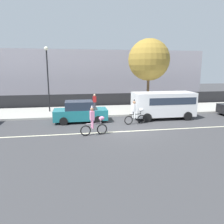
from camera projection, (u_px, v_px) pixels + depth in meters
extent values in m
plane|color=#38383A|center=(127.00, 129.00, 15.01)|extent=(80.00, 80.00, 0.00)
cube|color=beige|center=(129.00, 131.00, 14.53)|extent=(36.00, 0.14, 0.01)
cube|color=#9E9B93|center=(111.00, 110.00, 21.27)|extent=(60.00, 5.00, 0.15)
cube|color=black|center=(107.00, 100.00, 23.95)|extent=(40.00, 0.08, 1.40)
cube|color=#99939E|center=(97.00, 75.00, 31.74)|extent=(28.00, 8.00, 6.41)
torus|color=black|center=(102.00, 129.00, 13.79)|extent=(0.67, 0.16, 0.67)
torus|color=black|center=(86.00, 131.00, 13.48)|extent=(0.67, 0.16, 0.67)
cylinder|color=silver|center=(94.00, 123.00, 13.56)|extent=(0.96, 0.18, 0.05)
cylinder|color=silver|center=(91.00, 122.00, 13.50)|extent=(0.04, 0.04, 0.18)
cylinder|color=silver|center=(100.00, 121.00, 13.66)|extent=(0.04, 0.04, 0.23)
cylinder|color=silver|center=(100.00, 119.00, 13.64)|extent=(0.10, 0.50, 0.03)
ellipsoid|color=pink|center=(102.00, 118.00, 13.65)|extent=(0.38, 0.25, 0.24)
cube|color=pink|center=(92.00, 116.00, 13.43)|extent=(0.28, 0.35, 0.56)
sphere|color=#9E7051|center=(92.00, 109.00, 13.35)|extent=(0.22, 0.22, 0.22)
cone|color=silver|center=(92.00, 106.00, 13.31)|extent=(0.14, 0.14, 0.16)
cylinder|color=pink|center=(93.00, 125.00, 13.40)|extent=(0.11, 0.11, 0.48)
cylinder|color=pink|center=(92.00, 124.00, 13.67)|extent=(0.11, 0.11, 0.48)
torus|color=black|center=(141.00, 119.00, 16.50)|extent=(0.67, 0.17, 0.67)
torus|color=black|center=(129.00, 120.00, 16.17)|extent=(0.67, 0.17, 0.67)
cylinder|color=black|center=(135.00, 114.00, 16.25)|extent=(0.96, 0.20, 0.05)
cylinder|color=black|center=(133.00, 113.00, 16.19)|extent=(0.04, 0.04, 0.18)
cylinder|color=black|center=(140.00, 112.00, 16.36)|extent=(0.04, 0.04, 0.23)
cylinder|color=black|center=(140.00, 111.00, 16.34)|extent=(0.11, 0.50, 0.03)
ellipsoid|color=white|center=(141.00, 110.00, 16.35)|extent=(0.39, 0.25, 0.24)
cube|color=white|center=(134.00, 108.00, 16.12)|extent=(0.29, 0.35, 0.56)
sphere|color=#9E7051|center=(134.00, 102.00, 16.04)|extent=(0.22, 0.22, 0.22)
cone|color=black|center=(134.00, 100.00, 16.00)|extent=(0.14, 0.14, 0.16)
cylinder|color=white|center=(135.00, 115.00, 16.10)|extent=(0.11, 0.11, 0.48)
cylinder|color=white|center=(133.00, 115.00, 16.36)|extent=(0.11, 0.11, 0.48)
cube|color=white|center=(163.00, 104.00, 18.00)|extent=(5.00, 2.00, 1.90)
cube|color=#283342|center=(168.00, 100.00, 18.00)|extent=(3.90, 2.02, 0.56)
cylinder|color=black|center=(188.00, 116.00, 17.49)|extent=(0.70, 0.22, 0.70)
cylinder|color=black|center=(176.00, 111.00, 19.42)|extent=(0.70, 0.22, 0.70)
cylinder|color=black|center=(147.00, 118.00, 16.92)|extent=(0.70, 0.22, 0.70)
cylinder|color=black|center=(140.00, 113.00, 18.85)|extent=(0.70, 0.22, 0.70)
cube|color=#1E727A|center=(81.00, 114.00, 16.99)|extent=(4.10, 1.72, 0.80)
cube|color=#232D3D|center=(79.00, 105.00, 16.83)|extent=(2.10, 1.58, 0.64)
cylinder|color=black|center=(98.00, 120.00, 16.43)|extent=(0.60, 0.20, 0.60)
cylinder|color=black|center=(96.00, 115.00, 18.09)|extent=(0.60, 0.20, 0.60)
cylinder|color=black|center=(64.00, 121.00, 16.01)|extent=(0.60, 0.20, 0.60)
cylinder|color=black|center=(65.00, 116.00, 17.67)|extent=(0.60, 0.20, 0.60)
cylinder|color=black|center=(223.00, 111.00, 20.05)|extent=(0.60, 0.20, 0.60)
cylinder|color=black|center=(48.00, 82.00, 19.88)|extent=(0.12, 0.12, 5.50)
sphere|color=#EAEACC|center=(46.00, 48.00, 19.30)|extent=(0.36, 0.36, 0.36)
cylinder|color=brown|center=(148.00, 93.00, 20.31)|extent=(0.24, 0.24, 3.40)
sphere|color=olive|center=(149.00, 60.00, 19.71)|extent=(3.74, 3.74, 3.74)
cylinder|color=#33333D|center=(95.00, 107.00, 20.46)|extent=(0.20, 0.20, 0.85)
cube|color=#AD1E1E|center=(95.00, 99.00, 20.32)|extent=(0.32, 0.20, 0.56)
sphere|color=beige|center=(94.00, 95.00, 20.24)|extent=(0.20, 0.20, 0.20)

